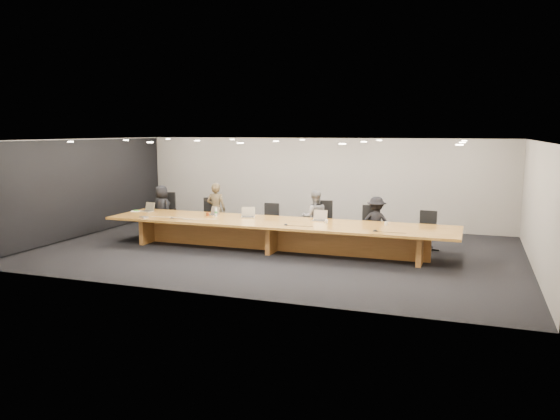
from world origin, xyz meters
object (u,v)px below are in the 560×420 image
object	(u,v)px
chair_far_left	(165,212)
av_box	(144,217)
water_bottle	(216,212)
mic_left	(172,218)
laptop_a	(147,207)
laptop_d	(319,216)
person_c	(315,217)
chair_mid_right	(323,222)
mic_right	(375,230)
laptop_b	(212,211)
person_a	(162,209)
paper_cup_near	(326,221)
conference_table	(276,230)
chair_far_right	(426,231)
chair_left	(210,216)
person_b	(216,209)
chair_right	(370,226)
paper_cup_far	(386,224)
laptop_c	(248,212)
amber_mug	(208,214)
chair_mid_left	(269,221)
mic_center	(286,224)
person_d	(376,222)

from	to	relation	value
chair_far_left	av_box	size ratio (longest dim) A/B	6.05
water_bottle	mic_left	world-z (taller)	water_bottle
laptop_a	laptop_d	size ratio (longest dim) A/B	0.94
person_c	chair_far_left	bearing A→B (deg)	-23.12
laptop_d	mic_left	xyz separation A→B (m)	(-3.76, -0.87, -0.13)
laptop_a	water_bottle	world-z (taller)	laptop_a
chair_mid_right	person_c	size ratio (longest dim) A/B	0.82
mic_right	laptop_b	bearing A→B (deg)	168.65
person_a	paper_cup_near	xyz separation A→B (m)	(5.34, -1.03, 0.09)
conference_table	laptop_b	distance (m)	2.06
chair_far_right	person_a	distance (m)	7.67
person_c	water_bottle	distance (m)	2.66
chair_far_left	mic_left	bearing A→B (deg)	-61.43
water_bottle	paper_cup_near	xyz separation A→B (m)	(3.08, -0.08, -0.07)
chair_left	mic_right	distance (m)	5.48
person_a	laptop_d	world-z (taller)	person_a
conference_table	laptop_b	bearing A→B (deg)	168.58
person_b	mic_left	world-z (taller)	person_b
chair_mid_right	chair_right	distance (m)	1.29
chair_mid_right	mic_left	world-z (taller)	chair_mid_right
person_b	paper_cup_far	bearing A→B (deg)	165.64
chair_mid_right	laptop_c	xyz separation A→B (m)	(-1.80, -0.91, 0.30)
chair_left	laptop_d	world-z (taller)	chair_left
paper_cup_near	amber_mug	bearing A→B (deg)	179.34
chair_mid_right	person_b	xyz separation A→B (m)	(-3.18, 0.02, 0.19)
laptop_d	paper_cup_near	size ratio (longest dim) A/B	3.88
chair_mid_left	paper_cup_far	bearing A→B (deg)	-14.74
chair_right	av_box	distance (m)	5.96
chair_mid_left	chair_mid_right	xyz separation A→B (m)	(1.54, -0.00, 0.07)
chair_mid_left	laptop_b	xyz separation A→B (m)	(-1.34, -0.83, 0.35)
chair_right	mic_center	xyz separation A→B (m)	(-1.77, -1.60, 0.21)
chair_mid_right	mic_right	world-z (taller)	chair_mid_right
chair_far_left	paper_cup_near	xyz separation A→B (m)	(5.33, -1.15, 0.19)
person_a	av_box	world-z (taller)	person_a
person_b	paper_cup_far	size ratio (longest dim) A/B	17.53
amber_mug	av_box	bearing A→B (deg)	-151.27
av_box	mic_left	xyz separation A→B (m)	(0.75, 0.15, -0.00)
person_a	paper_cup_far	bearing A→B (deg)	-167.84
conference_table	chair_mid_right	distance (m)	1.52
chair_right	person_c	size ratio (longest dim) A/B	0.77
laptop_a	mic_center	size ratio (longest dim) A/B	2.98
mic_right	chair_mid_left	bearing A→B (deg)	151.78
chair_far_right	mic_right	world-z (taller)	chair_far_right
chair_far_left	mic_left	world-z (taller)	chair_far_left
water_bottle	chair_left	bearing A→B (deg)	123.64
chair_mid_right	mic_left	size ratio (longest dim) A/B	11.01
person_b	mic_right	size ratio (longest dim) A/B	11.26
conference_table	person_d	world-z (taller)	person_d
person_d	laptop_d	distance (m)	1.54
person_d	water_bottle	xyz separation A→B (m)	(-4.15, -0.92, 0.19)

